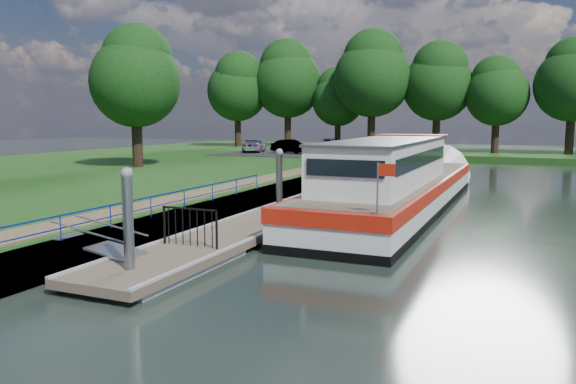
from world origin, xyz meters
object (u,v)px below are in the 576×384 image
at_px(pontoon, 319,203).
at_px(barge, 401,185).
at_px(car_d, 328,145).
at_px(car_b, 291,146).
at_px(car_a, 334,148).
at_px(car_c, 254,145).

bearing_deg(pontoon, barge, 16.88).
relative_size(pontoon, car_d, 6.66).
relative_size(car_b, car_d, 0.86).
bearing_deg(car_d, car_b, -121.75).
xyz_separation_m(pontoon, car_a, (-7.50, 24.03, 1.20)).
xyz_separation_m(barge, car_d, (-13.14, 27.02, 0.37)).
relative_size(barge, car_b, 5.48).
xyz_separation_m(car_b, car_d, (2.22, 4.17, -0.01)).
bearing_deg(car_d, car_a, -67.15).
bearing_deg(car_a, car_d, 105.31).
xyz_separation_m(car_c, car_d, (6.28, 3.75, -0.00)).
relative_size(car_a, car_c, 0.75).
bearing_deg(barge, car_b, 123.91).
distance_m(pontoon, car_d, 29.72).
distance_m(barge, car_a, 25.48).
height_order(car_a, car_c, car_c).
height_order(car_a, car_d, car_d).
relative_size(barge, car_c, 4.90).
bearing_deg(car_c, pontoon, 107.48).
distance_m(car_c, car_d, 7.32).
distance_m(car_b, car_d, 4.73).
relative_size(pontoon, barge, 1.42).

